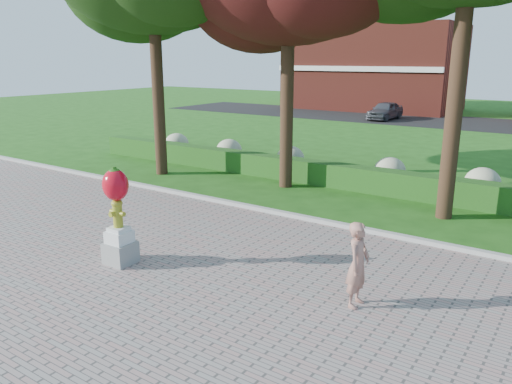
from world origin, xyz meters
TOP-DOWN VIEW (x-y plane):
  - ground at (0.00, 0.00)m, footprint 100.00×100.00m
  - walkway at (0.00, -4.00)m, footprint 40.00×14.00m
  - curb at (0.00, 3.00)m, footprint 40.00×0.18m
  - lawn_hedge at (0.00, 7.00)m, footprint 24.00×0.70m
  - hydrangea_row at (0.57, 8.00)m, footprint 20.10×1.10m
  - street at (0.00, 28.00)m, footprint 50.00×8.00m
  - building_left at (-10.00, 34.00)m, footprint 14.00×8.00m
  - hydrant_sculpture at (-1.45, -1.88)m, footprint 0.62×0.60m
  - woman at (3.56, -0.80)m, footprint 0.40×0.59m
  - parked_car at (-6.07, 26.71)m, footprint 1.77×3.89m

SIDE VIEW (x-z plane):
  - ground at x=0.00m, z-range 0.00..0.00m
  - street at x=0.00m, z-range 0.00..0.02m
  - walkway at x=0.00m, z-range 0.00..0.04m
  - curb at x=0.00m, z-range 0.00..0.15m
  - lawn_hedge at x=0.00m, z-range 0.00..0.80m
  - hydrangea_row at x=0.57m, z-range 0.06..1.04m
  - parked_car at x=-6.07m, z-range 0.02..1.31m
  - woman at x=3.56m, z-range 0.04..1.61m
  - hydrant_sculpture at x=-1.45m, z-range 0.10..2.24m
  - building_left at x=-10.00m, z-range 0.00..7.00m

